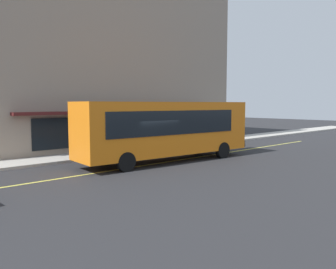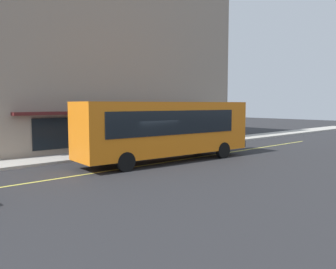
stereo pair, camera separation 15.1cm
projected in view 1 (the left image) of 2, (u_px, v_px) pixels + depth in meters
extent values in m
plane|color=#28282B|center=(148.00, 165.00, 18.96)|extent=(120.00, 120.00, 0.00)
cube|color=#B2ADA3|center=(101.00, 154.00, 22.59)|extent=(80.00, 2.61, 0.15)
cube|color=#D8D14C|center=(148.00, 165.00, 18.96)|extent=(36.00, 0.16, 0.01)
cube|color=gray|center=(87.00, 60.00, 29.21)|extent=(23.76, 11.47, 14.30)
cube|color=#4C1919|center=(129.00, 112.00, 25.21)|extent=(16.63, 0.70, 0.20)
cube|color=black|center=(127.00, 129.00, 25.48)|extent=(14.25, 0.08, 2.00)
cube|color=orange|center=(167.00, 128.00, 19.94)|extent=(11.15, 3.30, 3.00)
cube|color=black|center=(230.00, 119.00, 23.27)|extent=(0.27, 2.10, 1.80)
cube|color=black|center=(151.00, 121.00, 20.72)|extent=(8.78, 0.70, 1.32)
cube|color=black|center=(177.00, 123.00, 18.73)|extent=(8.78, 0.70, 1.32)
cube|color=#0CF259|center=(231.00, 106.00, 23.24)|extent=(0.22, 1.90, 0.36)
cube|color=#2D2D33|center=(231.00, 142.00, 23.48)|extent=(0.33, 2.41, 0.40)
cylinder|color=black|center=(198.00, 147.00, 23.13)|extent=(1.02, 0.37, 1.00)
cylinder|color=black|center=(223.00, 150.00, 21.37)|extent=(1.02, 0.37, 1.00)
cylinder|color=black|center=(105.00, 156.00, 18.79)|extent=(1.02, 0.37, 1.00)
cylinder|color=black|center=(126.00, 162.00, 17.02)|extent=(1.02, 0.37, 1.00)
cylinder|color=#2D2D33|center=(187.00, 125.00, 26.87)|extent=(0.12, 0.12, 3.20)
cube|color=black|center=(185.00, 110.00, 26.92)|extent=(0.30, 0.30, 0.90)
sphere|color=red|center=(184.00, 107.00, 27.02)|extent=(0.18, 0.18, 0.18)
sphere|color=orange|center=(184.00, 110.00, 27.04)|extent=(0.18, 0.18, 0.18)
sphere|color=green|center=(184.00, 113.00, 27.06)|extent=(0.18, 0.18, 0.18)
cylinder|color=black|center=(122.00, 143.00, 24.72)|extent=(0.18, 0.18, 0.88)
cylinder|color=#B28C33|center=(122.00, 132.00, 24.65)|extent=(0.34, 0.34, 0.69)
sphere|color=tan|center=(122.00, 125.00, 24.61)|extent=(0.24, 0.24, 0.24)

